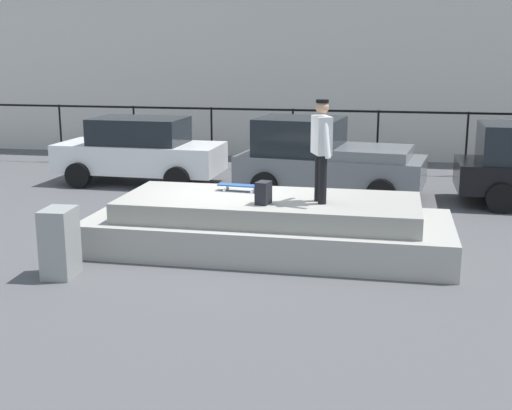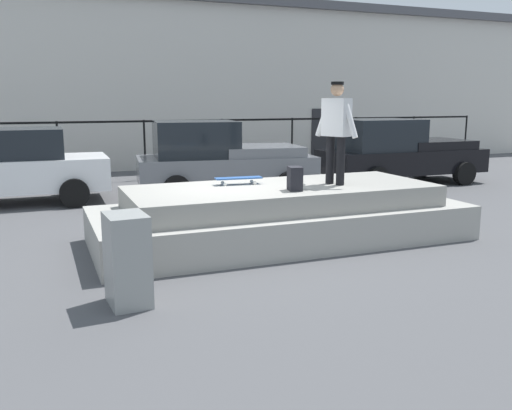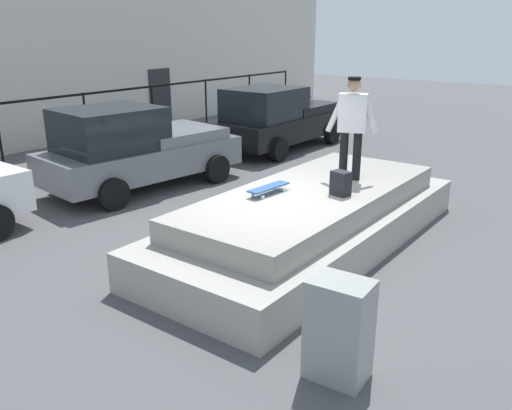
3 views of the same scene
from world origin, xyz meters
The scene contains 11 objects.
ground_plane centered at (0.00, 0.00, 0.00)m, with size 60.00×60.00×0.00m, color #4C4C4F.
concrete_ledge centered at (0.79, -0.28, 0.42)m, with size 6.21×2.49×0.92m.
skateboarder centered at (1.68, -0.46, 1.90)m, with size 0.41×0.83×1.70m.
skateboard centered at (0.17, 0.14, 1.02)m, with size 0.81×0.28×0.12m.
backpack centered at (0.78, -0.78, 1.11)m, with size 0.28×0.20×0.38m, color black.
car_white_sedan_near centered at (-3.55, 4.90, 0.87)m, with size 4.24×2.10×1.70m.
car_grey_pickup_mid centered at (1.24, 4.43, 0.90)m, with size 4.53×2.46×1.82m.
car_black_pickup_far centered at (6.40, 4.25, 0.90)m, with size 4.60×2.08×1.81m.
utility_box centered at (-2.09, -2.32, 0.53)m, with size 0.44×0.60×1.06m, color gray.
fence_row centered at (0.00, 7.73, 1.25)m, with size 24.06×0.06×1.75m.
warehouse_building centered at (0.00, 14.31, 2.92)m, with size 36.29×9.36×5.82m.
Camera 2 is at (-2.96, -8.45, 2.33)m, focal length 38.38 mm.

